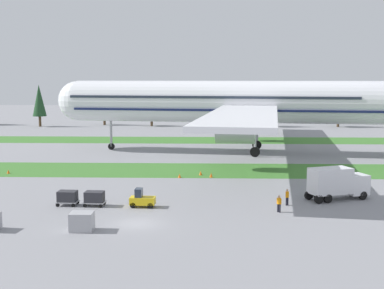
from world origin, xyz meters
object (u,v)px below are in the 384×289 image
object	(u,v)px
cargo_dolly_lead	(94,197)
ground_crew_marshaller	(287,196)
taxiway_marker_2	(201,173)
taxiway_marker_3	(8,172)
taxiway_marker_0	(180,176)
uld_container_1	(82,222)
taxiway_marker_1	(211,175)
catering_truck	(337,182)
cargo_dolly_second	(67,197)
ground_crew_loader	(279,203)
airliner	(243,102)
baggage_tug	(142,199)

from	to	relation	value
cargo_dolly_lead	ground_crew_marshaller	size ratio (longest dim) A/B	1.31
taxiway_marker_2	taxiway_marker_3	xyz separation A→B (m)	(-27.02, 0.32, -0.03)
taxiway_marker_0	taxiway_marker_2	size ratio (longest dim) A/B	0.91
uld_container_1	taxiway_marker_1	distance (m)	26.93
cargo_dolly_lead	catering_truck	world-z (taller)	catering_truck
ground_crew_marshaller	taxiway_marker_2	distance (m)	18.88
uld_container_1	taxiway_marker_1	size ratio (longest dim) A/B	3.24
catering_truck	taxiway_marker_0	world-z (taller)	catering_truck
cargo_dolly_lead	cargo_dolly_second	world-z (taller)	same
taxiway_marker_1	taxiway_marker_3	distance (m)	28.52
taxiway_marker_2	cargo_dolly_lead	bearing A→B (deg)	-122.15
ground_crew_loader	taxiway_marker_2	distance (m)	20.85
cargo_dolly_second	ground_crew_marshaller	xyz separation A→B (m)	(23.13, 0.77, 0.03)
ground_crew_loader	taxiway_marker_2	xyz separation A→B (m)	(-8.10, 19.21, -0.65)
taxiway_marker_0	taxiway_marker_3	distance (m)	24.32
ground_crew_marshaller	taxiway_marker_0	distance (m)	18.88
airliner	taxiway_marker_0	distance (m)	26.70
cargo_dolly_lead	uld_container_1	world-z (taller)	uld_container_1
uld_container_1	airliner	bearing A→B (deg)	69.95
ground_crew_marshaller	ground_crew_loader	distance (m)	3.09
taxiway_marker_1	cargo_dolly_second	bearing A→B (deg)	-134.31
airliner	taxiway_marker_0	world-z (taller)	airliner
airliner	taxiway_marker_3	world-z (taller)	airliner
airliner	taxiway_marker_1	distance (m)	25.06
cargo_dolly_lead	uld_container_1	distance (m)	8.62
cargo_dolly_second	catering_truck	size ratio (longest dim) A/B	0.31
ground_crew_marshaller	taxiway_marker_2	size ratio (longest dim) A/B	2.94
catering_truck	taxiway_marker_3	xyz separation A→B (m)	(-42.25, 14.00, -1.69)
taxiway_marker_1	baggage_tug	bearing A→B (deg)	-114.50
catering_truck	taxiway_marker_1	distance (m)	18.43
baggage_tug	airliner	bearing A→B (deg)	164.71
taxiway_marker_0	baggage_tug	bearing A→B (deg)	-101.07
cargo_dolly_second	ground_crew_marshaller	size ratio (longest dim) A/B	1.31
ground_crew_loader	taxiway_marker_1	world-z (taller)	ground_crew_loader
taxiway_marker_3	cargo_dolly_second	bearing A→B (deg)	-52.84
catering_truck	taxiway_marker_0	xyz separation A→B (m)	(-18.04, 11.73, -1.68)
cargo_dolly_lead	ground_crew_loader	size ratio (longest dim) A/B	1.31
cargo_dolly_lead	uld_container_1	size ratio (longest dim) A/B	1.14
cargo_dolly_second	uld_container_1	bearing A→B (deg)	26.09
taxiway_marker_0	catering_truck	bearing A→B (deg)	-33.02
cargo_dolly_lead	ground_crew_loader	bearing A→B (deg)	87.51
baggage_tug	ground_crew_loader	bearing A→B (deg)	86.62
ground_crew_marshaller	taxiway_marker_3	size ratio (longest dim) A/B	3.25
taxiway_marker_2	taxiway_marker_3	size ratio (longest dim) A/B	1.10
catering_truck	taxiway_marker_1	xyz separation A→B (m)	(-13.79, 12.12, -1.64)
baggage_tug	uld_container_1	bearing A→B (deg)	-23.77
airliner	ground_crew_loader	size ratio (longest dim) A/B	48.69
catering_truck	baggage_tug	bearing A→B (deg)	-100.07
taxiway_marker_1	taxiway_marker_3	bearing A→B (deg)	176.23
cargo_dolly_second	taxiway_marker_1	bearing A→B (deg)	138.89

